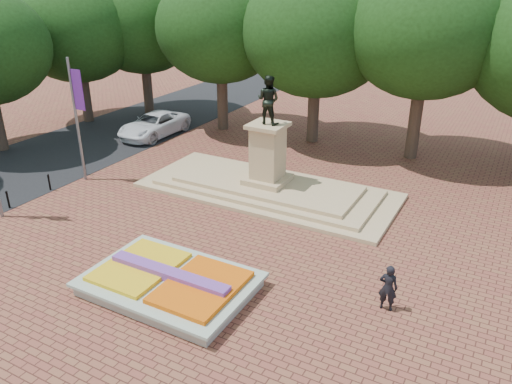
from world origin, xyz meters
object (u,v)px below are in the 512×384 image
flower_bed (170,282)px  pedestrian (388,288)px  van (154,125)px  monument (267,177)px

flower_bed → pedestrian: pedestrian is taller
flower_bed → van: bearing=130.9°
flower_bed → van: 19.92m
pedestrian → van: bearing=-36.5°
flower_bed → pedestrian: bearing=20.8°
monument → pedestrian: size_ratio=7.69×
van → pedestrian: (20.55, -12.21, 0.08)m
monument → pedestrian: monument is taller
monument → van: size_ratio=2.35×
pedestrian → flower_bed: bearing=15.0°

